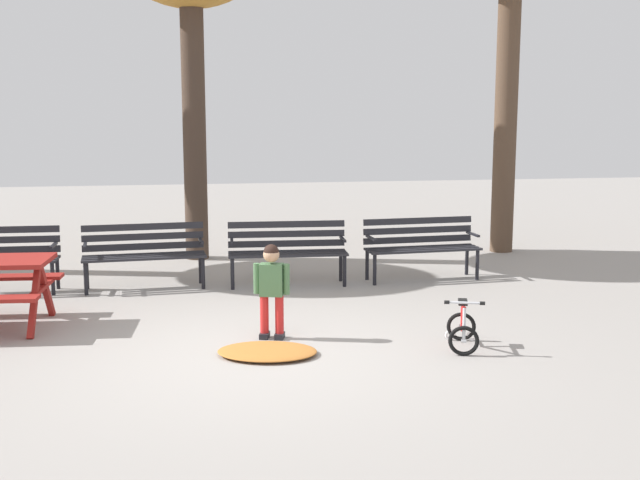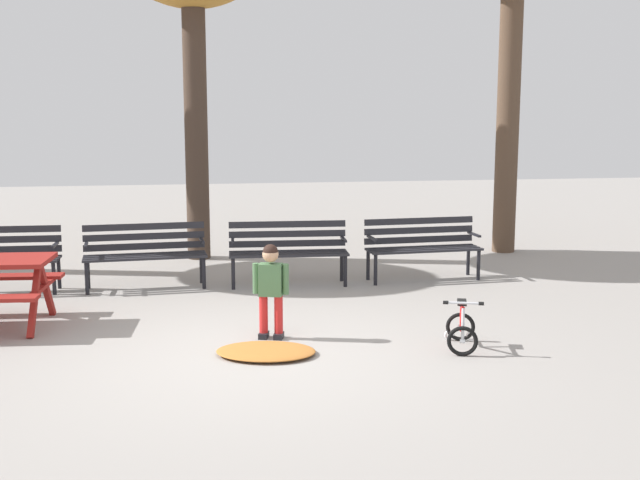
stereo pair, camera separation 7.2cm
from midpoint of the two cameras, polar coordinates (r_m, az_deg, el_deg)
name	(u,v)px [view 2 (the right image)]	position (r m, az deg, el deg)	size (l,w,h in m)	color
ground	(253,355)	(7.99, -4.50, -8.10)	(36.00, 36.00, 0.00)	gray
park_bench_left	(145,250)	(11.00, -12.06, -0.70)	(1.63, 0.57, 0.85)	#232328
park_bench_right	(288,247)	(10.98, -2.07, -0.51)	(1.62, 0.54, 0.85)	#232328
park_bench_far_right	(422,243)	(11.40, 7.38, -0.22)	(1.63, 0.56, 0.85)	#232328
child_standing	(271,284)	(8.39, -3.25, -3.10)	(0.37, 0.22, 1.00)	red
kids_bicycle	(462,329)	(8.26, 10.20, -6.18)	(0.49, 0.62, 0.54)	black
leaf_pile	(266,351)	(7.98, -3.58, -7.83)	(0.98, 0.68, 0.07)	#B26B2D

